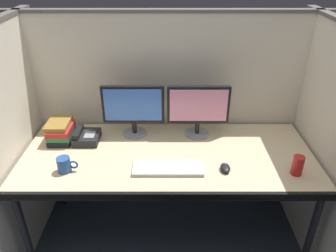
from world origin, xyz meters
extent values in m
cube|color=beige|center=(0.00, 0.74, 0.78)|extent=(2.20, 0.05, 1.55)
cube|color=#605B56|center=(0.00, 0.74, 1.56)|extent=(2.21, 0.06, 0.02)
cube|color=beige|center=(-0.99, 0.20, 0.78)|extent=(0.05, 1.40, 1.55)
cube|color=beige|center=(0.99, 0.20, 0.78)|extent=(0.05, 1.40, 1.55)
cube|color=beige|center=(0.00, 0.30, 0.72)|extent=(1.90, 0.80, 0.04)
cube|color=black|center=(0.00, -0.09, 0.72)|extent=(1.90, 0.02, 0.05)
cylinder|color=black|center=(-0.89, -0.04, 0.35)|extent=(0.04, 0.04, 0.70)
cylinder|color=black|center=(0.89, -0.04, 0.35)|extent=(0.04, 0.04, 0.70)
cylinder|color=black|center=(-0.89, 0.64, 0.35)|extent=(0.04, 0.04, 0.70)
cylinder|color=black|center=(0.89, 0.64, 0.35)|extent=(0.04, 0.04, 0.70)
cylinder|color=gray|center=(-0.24, 0.55, 0.75)|extent=(0.17, 0.17, 0.01)
cylinder|color=black|center=(-0.24, 0.55, 0.80)|extent=(0.03, 0.03, 0.09)
cube|color=black|center=(-0.24, 0.55, 0.98)|extent=(0.43, 0.03, 0.27)
cube|color=#3F72D8|center=(-0.24, 0.54, 0.98)|extent=(0.39, 0.01, 0.23)
cylinder|color=gray|center=(0.21, 0.55, 0.75)|extent=(0.17, 0.17, 0.01)
cylinder|color=black|center=(0.21, 0.55, 0.80)|extent=(0.03, 0.03, 0.09)
cube|color=black|center=(0.21, 0.55, 0.98)|extent=(0.43, 0.03, 0.27)
cube|color=pink|center=(0.21, 0.53, 0.98)|extent=(0.39, 0.01, 0.23)
cube|color=silver|center=(0.00, 0.13, 0.75)|extent=(0.43, 0.15, 0.02)
ellipsoid|color=black|center=(0.35, 0.12, 0.76)|extent=(0.06, 0.10, 0.03)
cylinder|color=#59595B|center=(0.35, 0.14, 0.77)|extent=(0.01, 0.01, 0.01)
cylinder|color=#264C8C|center=(-0.62, 0.11, 0.79)|extent=(0.08, 0.08, 0.09)
torus|color=#264C8C|center=(-0.57, 0.11, 0.79)|extent=(0.06, 0.01, 0.06)
cylinder|color=red|center=(0.77, 0.09, 0.80)|extent=(0.07, 0.07, 0.12)
cube|color=black|center=(-0.74, 0.47, 0.76)|extent=(0.15, 0.21, 0.04)
cube|color=#26723F|center=(-0.74, 0.47, 0.79)|extent=(0.15, 0.21, 0.04)
cube|color=#B22626|center=(-0.74, 0.47, 0.83)|extent=(0.15, 0.21, 0.04)
cube|color=olive|center=(-0.76, 0.48, 0.86)|extent=(0.15, 0.21, 0.03)
cube|color=black|center=(-0.56, 0.46, 0.77)|extent=(0.17, 0.19, 0.06)
cube|color=black|center=(-0.62, 0.46, 0.81)|extent=(0.04, 0.17, 0.03)
cube|color=gray|center=(-0.54, 0.45, 0.80)|extent=(0.07, 0.09, 0.00)
camera|label=1|loc=(0.00, -1.46, 1.94)|focal=34.48mm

